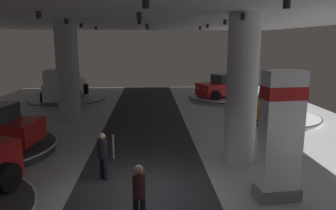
# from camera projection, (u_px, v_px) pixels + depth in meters

# --- Properties ---
(ground) EXTENTS (24.00, 44.00, 0.06)m
(ground) POSITION_uv_depth(u_px,v_px,m) (143.00, 193.00, 9.64)
(ground) COLOR #B2B2B7
(ceiling_with_spotlights) EXTENTS (24.00, 44.00, 0.39)m
(ceiling_with_spotlights) POSITION_uv_depth(u_px,v_px,m) (140.00, 2.00, 8.52)
(ceiling_with_spotlights) COLOR silver
(column_left) EXTENTS (1.26, 1.26, 5.50)m
(column_left) POSITION_uv_depth(u_px,v_px,m) (68.00, 72.00, 17.98)
(column_left) COLOR #ADADB2
(column_left) RESTS_ON ground
(column_right) EXTENTS (1.14, 1.14, 5.50)m
(column_right) POSITION_uv_depth(u_px,v_px,m) (242.00, 91.00, 11.47)
(column_right) COLOR silver
(column_right) RESTS_ON ground
(brand_sign_pylon) EXTENTS (1.32, 0.76, 3.76)m
(brand_sign_pylon) POSITION_uv_depth(u_px,v_px,m) (281.00, 135.00, 8.84)
(brand_sign_pylon) COLOR slate
(brand_sign_pylon) RESTS_ON ground
(display_platform_deep_right) EXTENTS (5.56, 5.56, 0.28)m
(display_platform_deep_right) POSITION_uv_depth(u_px,v_px,m) (224.00, 98.00, 24.51)
(display_platform_deep_right) COLOR #B7B7BC
(display_platform_deep_right) RESTS_ON ground
(display_car_deep_right) EXTENTS (4.57, 3.39, 1.71)m
(display_car_deep_right) POSITION_uv_depth(u_px,v_px,m) (225.00, 86.00, 24.34)
(display_car_deep_right) COLOR red
(display_car_deep_right) RESTS_ON display_platform_deep_right
(display_platform_deep_left) EXTENTS (5.68, 5.68, 0.26)m
(display_platform_deep_left) POSITION_uv_depth(u_px,v_px,m) (67.00, 100.00, 23.79)
(display_platform_deep_left) COLOR #B7B7BC
(display_platform_deep_left) RESTS_ON ground
(pickup_truck_deep_left) EXTENTS (2.86, 5.40, 2.30)m
(pickup_truck_deep_left) POSITION_uv_depth(u_px,v_px,m) (65.00, 87.00, 23.26)
(pickup_truck_deep_left) COLOR silver
(pickup_truck_deep_left) RESTS_ON display_platform_deep_left
(display_platform_far_right) EXTENTS (5.34, 5.34, 0.26)m
(display_platform_far_right) POSITION_uv_depth(u_px,v_px,m) (272.00, 117.00, 18.40)
(display_platform_far_right) COLOR silver
(display_platform_far_right) RESTS_ON ground
(display_car_far_right) EXTENTS (3.38, 4.57, 1.71)m
(display_car_far_right) POSITION_uv_depth(u_px,v_px,m) (273.00, 102.00, 18.20)
(display_car_far_right) COLOR #B77519
(display_car_far_right) RESTS_ON display_platform_far_right
(visitor_walking_near) EXTENTS (0.32, 0.32, 1.59)m
(visitor_walking_near) POSITION_uv_depth(u_px,v_px,m) (103.00, 153.00, 10.35)
(visitor_walking_near) COLOR black
(visitor_walking_near) RESTS_ON ground
(visitor_walking_far) EXTENTS (0.32, 0.32, 1.59)m
(visitor_walking_far) POSITION_uv_depth(u_px,v_px,m) (139.00, 191.00, 7.75)
(visitor_walking_far) COLOR black
(visitor_walking_far) RESTS_ON ground
(stanchion_a) EXTENTS (0.28, 0.28, 1.01)m
(stanchion_a) POSITION_uv_depth(u_px,v_px,m) (113.00, 150.00, 12.20)
(stanchion_a) COLOR #333338
(stanchion_a) RESTS_ON ground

